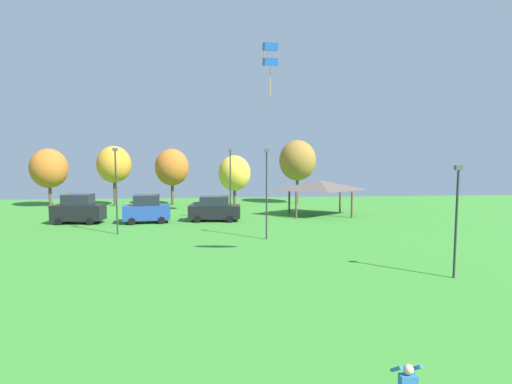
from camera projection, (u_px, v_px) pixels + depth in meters
kite_flying_2 at (270, 54)px, 36.71m from camera, size 1.35×1.46×5.05m
parked_car_leftmost at (78, 209)px, 35.76m from camera, size 4.53×2.32×2.64m
parked_car_second_from_left at (147, 209)px, 36.01m from camera, size 4.30×2.39×2.55m
parked_car_third_from_left at (215, 209)px, 37.03m from camera, size 4.86×2.29×2.31m
park_pavilion at (320, 185)px, 40.50m from camera, size 7.16×4.96×3.60m
light_post_0 at (457, 214)px, 19.54m from camera, size 0.36×0.20×5.59m
light_post_1 at (230, 181)px, 36.96m from camera, size 0.36×0.20×6.72m
light_post_2 at (116, 186)px, 30.51m from camera, size 0.36×0.20×6.66m
light_post_3 at (267, 189)px, 28.72m from camera, size 0.36×0.20×6.56m
treeline_tree_0 at (49, 168)px, 47.58m from camera, size 4.27×4.27×6.93m
treeline_tree_1 at (114, 165)px, 48.20m from camera, size 4.04×4.04×7.26m
treeline_tree_2 at (172, 167)px, 49.00m from camera, size 4.10×4.10×6.93m
treeline_tree_3 at (234, 173)px, 48.33m from camera, size 3.89×3.89×6.12m
treeline_tree_4 at (297, 161)px, 50.71m from camera, size 4.67×4.67×8.06m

